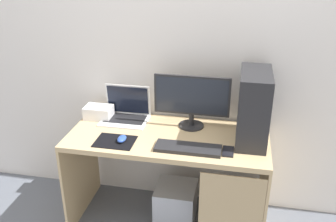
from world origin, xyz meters
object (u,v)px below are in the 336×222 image
pc_tower (253,107)px  subwoofer (176,203)px  mouse_left (122,139)px  keyboard (188,148)px  projector (99,112)px  laptop (126,113)px  cell_phone (228,151)px  monitor (192,100)px

pc_tower → subwoofer: pc_tower is taller
mouse_left → pc_tower: bearing=13.6°
pc_tower → subwoofer: size_ratio=1.61×
pc_tower → mouse_left: bearing=-166.4°
subwoofer → keyboard: bearing=-60.9°
projector → keyboard: bearing=-25.0°
pc_tower → laptop: size_ratio=1.41×
laptop → subwoofer: (0.41, -0.16, -0.64)m
cell_phone → mouse_left: bearing=-179.8°
projector → subwoofer: projector is taller
pc_tower → laptop: 0.94m
projector → mouse_left: size_ratio=2.08×
mouse_left → cell_phone: size_ratio=0.74×
projector → laptop: bearing=5.4°
monitor → laptop: (-0.49, 0.03, -0.16)m
pc_tower → keyboard: 0.50m
pc_tower → cell_phone: pc_tower is taller
pc_tower → monitor: bearing=165.4°
cell_phone → subwoofer: (-0.36, 0.17, -0.59)m
keyboard → pc_tower: bearing=29.8°
keyboard → cell_phone: (0.25, 0.02, -0.01)m
pc_tower → cell_phone: bearing=-124.3°
laptop → mouse_left: (0.08, -0.34, -0.03)m
keyboard → subwoofer: keyboard is taller
monitor → mouse_left: monitor is taller
keyboard → mouse_left: bearing=177.4°
monitor → projector: bearing=179.3°
pc_tower → laptop: pc_tower is taller
pc_tower → mouse_left: pc_tower is taller
monitor → projector: size_ratio=2.64×
projector → keyboard: 0.80m
projector → pc_tower: bearing=-6.0°
pc_tower → cell_phone: (-0.14, -0.20, -0.23)m
pc_tower → keyboard: (-0.39, -0.22, -0.22)m
monitor → mouse_left: size_ratio=5.50×
monitor → subwoofer: 0.81m
cell_phone → keyboard: bearing=-174.9°
pc_tower → keyboard: bearing=-150.2°
laptop → cell_phone: size_ratio=2.58×
mouse_left → keyboard: bearing=-2.6°
monitor → keyboard: monitor is taller
subwoofer → laptop: bearing=158.6°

